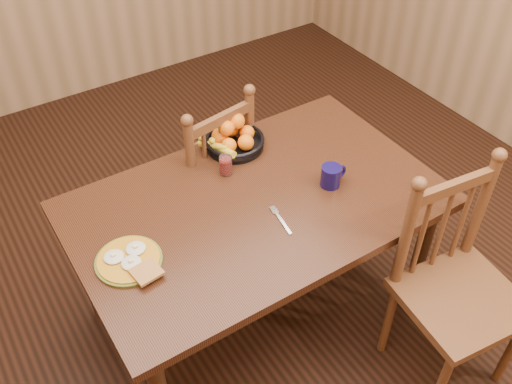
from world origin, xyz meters
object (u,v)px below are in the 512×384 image
chair_far (205,174)px  fruit_bowl (233,138)px  coffee_mug (332,176)px  chair_near (456,289)px  dining_table (256,214)px  breakfast_plate (130,260)px

chair_far → fruit_bowl: (0.08, -0.17, 0.32)m
chair_far → coffee_mug: (0.31, -0.65, 0.32)m
coffee_mug → chair_near: bearing=-71.0°
chair_far → coffee_mug: bearing=105.5°
chair_far → chair_near: (0.52, -1.27, 0.03)m
dining_table → fruit_bowl: (0.12, 0.38, 0.14)m
dining_table → coffee_mug: size_ratio=11.97×
fruit_bowl → breakfast_plate: bearing=-150.1°
chair_far → coffee_mug: chair_far is taller
chair_far → chair_near: size_ratio=0.95×
chair_far → breakfast_plate: bearing=32.9°
coffee_mug → fruit_bowl: 0.53m
chair_far → breakfast_plate: chair_far is taller
fruit_bowl → coffee_mug: bearing=-64.5°
breakfast_plate → fruit_bowl: size_ratio=0.90×
chair_near → fruit_bowl: (-0.44, 1.09, 0.29)m
breakfast_plate → coffee_mug: coffee_mug is taller
chair_far → chair_near: 1.37m
breakfast_plate → fruit_bowl: bearing=29.9°
breakfast_plate → fruit_bowl: 0.83m
breakfast_plate → coffee_mug: bearing=-3.5°
breakfast_plate → dining_table: bearing=3.2°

